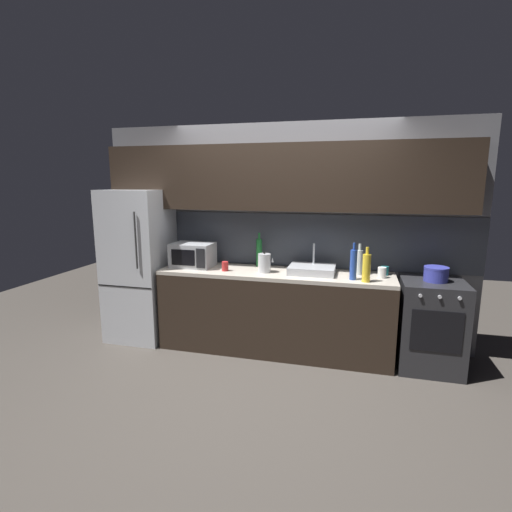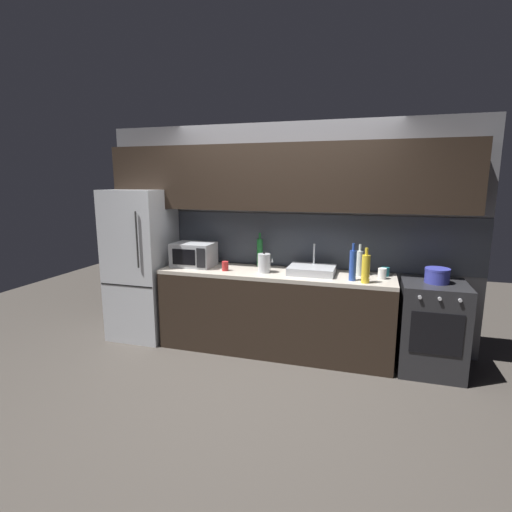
{
  "view_description": "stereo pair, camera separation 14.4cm",
  "coord_description": "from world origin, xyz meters",
  "px_view_note": "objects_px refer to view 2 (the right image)",
  "views": [
    {
      "loc": [
        0.84,
        -3.11,
        1.86
      ],
      "look_at": [
        -0.21,
        0.9,
        1.06
      ],
      "focal_mm": 27.33,
      "sensor_mm": 36.0,
      "label": 1
    },
    {
      "loc": [
        0.98,
        -3.08,
        1.86
      ],
      "look_at": [
        -0.21,
        0.9,
        1.06
      ],
      "focal_mm": 27.33,
      "sensor_mm": 36.0,
      "label": 2
    }
  ],
  "objects_px": {
    "oven_range": "(431,327)",
    "wine_bottle_clear": "(359,263)",
    "wine_bottle_blue": "(353,265)",
    "cooking_pot": "(437,276)",
    "mug_teal": "(385,272)",
    "wine_bottle_green": "(260,252)",
    "mug_white": "(382,274)",
    "wine_bottle_yellow": "(366,268)",
    "kettle": "(264,263)",
    "refrigerator": "(142,264)",
    "microwave": "(194,255)",
    "mug_red": "(225,266)"
  },
  "relations": [
    {
      "from": "kettle",
      "to": "wine_bottle_yellow",
      "type": "bearing_deg",
      "value": -7.62
    },
    {
      "from": "wine_bottle_clear",
      "to": "mug_red",
      "type": "relative_size",
      "value": 3.2
    },
    {
      "from": "microwave",
      "to": "mug_white",
      "type": "bearing_deg",
      "value": -0.21
    },
    {
      "from": "refrigerator",
      "to": "mug_teal",
      "type": "bearing_deg",
      "value": 3.01
    },
    {
      "from": "mug_red",
      "to": "wine_bottle_blue",
      "type": "bearing_deg",
      "value": -1.92
    },
    {
      "from": "wine_bottle_clear",
      "to": "mug_white",
      "type": "bearing_deg",
      "value": -20.33
    },
    {
      "from": "oven_range",
      "to": "cooking_pot",
      "type": "xyz_separation_m",
      "value": [
        0.01,
        0.0,
        0.52
      ]
    },
    {
      "from": "cooking_pot",
      "to": "mug_teal",
      "type": "bearing_deg",
      "value": 162.7
    },
    {
      "from": "wine_bottle_blue",
      "to": "cooking_pot",
      "type": "relative_size",
      "value": 1.61
    },
    {
      "from": "mug_teal",
      "to": "cooking_pot",
      "type": "xyz_separation_m",
      "value": [
        0.47,
        -0.15,
        0.03
      ]
    },
    {
      "from": "wine_bottle_green",
      "to": "mug_white",
      "type": "distance_m",
      "value": 1.36
    },
    {
      "from": "oven_range",
      "to": "wine_bottle_clear",
      "type": "bearing_deg",
      "value": 172.39
    },
    {
      "from": "kettle",
      "to": "wine_bottle_clear",
      "type": "relative_size",
      "value": 0.69
    },
    {
      "from": "oven_range",
      "to": "wine_bottle_blue",
      "type": "xyz_separation_m",
      "value": [
        -0.77,
        -0.14,
        0.61
      ]
    },
    {
      "from": "mug_white",
      "to": "wine_bottle_yellow",
      "type": "bearing_deg",
      "value": -127.29
    },
    {
      "from": "microwave",
      "to": "wine_bottle_clear",
      "type": "distance_m",
      "value": 1.84
    },
    {
      "from": "wine_bottle_yellow",
      "to": "mug_teal",
      "type": "height_order",
      "value": "wine_bottle_yellow"
    },
    {
      "from": "wine_bottle_clear",
      "to": "wine_bottle_blue",
      "type": "relative_size",
      "value": 0.89
    },
    {
      "from": "mug_red",
      "to": "mug_white",
      "type": "bearing_deg",
      "value": 3.72
    },
    {
      "from": "wine_bottle_yellow",
      "to": "wine_bottle_clear",
      "type": "bearing_deg",
      "value": 103.27
    },
    {
      "from": "oven_range",
      "to": "wine_bottle_clear",
      "type": "xyz_separation_m",
      "value": [
        -0.72,
        0.1,
        0.58
      ]
    },
    {
      "from": "mug_red",
      "to": "mug_teal",
      "type": "distance_m",
      "value": 1.69
    },
    {
      "from": "microwave",
      "to": "kettle",
      "type": "xyz_separation_m",
      "value": [
        0.86,
        -0.08,
        -0.03
      ]
    },
    {
      "from": "wine_bottle_green",
      "to": "mug_red",
      "type": "distance_m",
      "value": 0.45
    },
    {
      "from": "refrigerator",
      "to": "wine_bottle_clear",
      "type": "distance_m",
      "value": 2.52
    },
    {
      "from": "oven_range",
      "to": "mug_white",
      "type": "distance_m",
      "value": 0.7
    },
    {
      "from": "wine_bottle_yellow",
      "to": "cooking_pot",
      "type": "height_order",
      "value": "wine_bottle_yellow"
    },
    {
      "from": "kettle",
      "to": "mug_white",
      "type": "height_order",
      "value": "kettle"
    },
    {
      "from": "microwave",
      "to": "cooking_pot",
      "type": "height_order",
      "value": "microwave"
    },
    {
      "from": "wine_bottle_green",
      "to": "mug_white",
      "type": "height_order",
      "value": "wine_bottle_green"
    },
    {
      "from": "oven_range",
      "to": "kettle",
      "type": "height_order",
      "value": "kettle"
    },
    {
      "from": "microwave",
      "to": "mug_white",
      "type": "distance_m",
      "value": 2.06
    },
    {
      "from": "refrigerator",
      "to": "wine_bottle_yellow",
      "type": "xyz_separation_m",
      "value": [
        2.58,
        -0.2,
        0.16
      ]
    },
    {
      "from": "wine_bottle_blue",
      "to": "oven_range",
      "type": "bearing_deg",
      "value": 10.23
    },
    {
      "from": "microwave",
      "to": "mug_teal",
      "type": "xyz_separation_m",
      "value": [
        2.1,
        0.13,
        -0.09
      ]
    },
    {
      "from": "wine_bottle_yellow",
      "to": "cooking_pot",
      "type": "distance_m",
      "value": 0.69
    },
    {
      "from": "wine_bottle_yellow",
      "to": "mug_white",
      "type": "xyz_separation_m",
      "value": [
        0.16,
        0.21,
        -0.09
      ]
    },
    {
      "from": "wine_bottle_blue",
      "to": "mug_red",
      "type": "xyz_separation_m",
      "value": [
        -1.35,
        0.05,
        -0.1
      ]
    },
    {
      "from": "oven_range",
      "to": "mug_red",
      "type": "relative_size",
      "value": 8.78
    },
    {
      "from": "oven_range",
      "to": "refrigerator",
      "type": "bearing_deg",
      "value": 179.98
    },
    {
      "from": "wine_bottle_yellow",
      "to": "cooking_pot",
      "type": "relative_size",
      "value": 1.49
    },
    {
      "from": "wine_bottle_clear",
      "to": "cooking_pot",
      "type": "distance_m",
      "value": 0.74
    },
    {
      "from": "wine_bottle_yellow",
      "to": "wine_bottle_blue",
      "type": "bearing_deg",
      "value": 155.69
    },
    {
      "from": "wine_bottle_clear",
      "to": "mug_red",
      "type": "bearing_deg",
      "value": -172.3
    },
    {
      "from": "wine_bottle_green",
      "to": "oven_range",
      "type": "bearing_deg",
      "value": -7.02
    },
    {
      "from": "refrigerator",
      "to": "wine_bottle_clear",
      "type": "height_order",
      "value": "refrigerator"
    },
    {
      "from": "wine_bottle_clear",
      "to": "mug_white",
      "type": "relative_size",
      "value": 3.05
    },
    {
      "from": "wine_bottle_blue",
      "to": "kettle",
      "type": "bearing_deg",
      "value": 174.8
    },
    {
      "from": "refrigerator",
      "to": "kettle",
      "type": "height_order",
      "value": "refrigerator"
    },
    {
      "from": "microwave",
      "to": "cooking_pot",
      "type": "relative_size",
      "value": 2.0
    }
  ]
}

